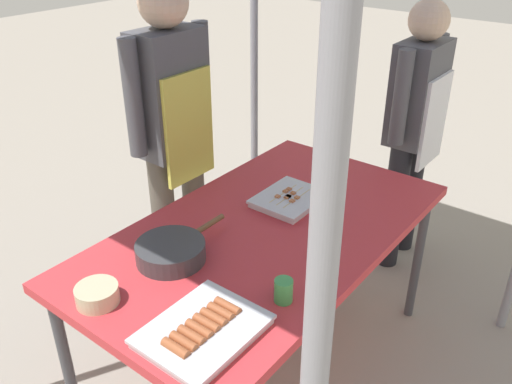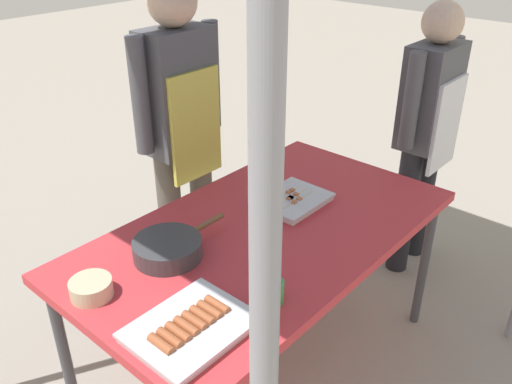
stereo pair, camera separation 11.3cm
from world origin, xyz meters
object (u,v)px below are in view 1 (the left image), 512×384
object	(u,v)px
tray_grilled_sausages	(203,330)
tray_meat_skewers	(290,199)
customer_nearby	(415,119)
stall_table	(266,239)
cooking_wok	(171,251)
condiment_bowl	(97,295)
vendor_woman	(173,123)
drink_cup_near_edge	(283,291)

from	to	relation	value
tray_grilled_sausages	tray_meat_skewers	xyz separation A→B (m)	(0.83, 0.26, -0.00)
tray_grilled_sausages	customer_nearby	world-z (taller)	customer_nearby
stall_table	tray_meat_skewers	world-z (taller)	tray_meat_skewers
cooking_wok	customer_nearby	size ratio (longest dim) A/B	0.28
tray_meat_skewers	cooking_wok	world-z (taller)	cooking_wok
stall_table	condiment_bowl	size ratio (longest dim) A/B	11.28
vendor_woman	drink_cup_near_edge	bearing A→B (deg)	63.07
tray_grilled_sausages	vendor_woman	bearing A→B (deg)	49.06
tray_meat_skewers	cooking_wok	distance (m)	0.62
condiment_bowl	drink_cup_near_edge	xyz separation A→B (m)	(0.38, -0.48, 0.01)
tray_meat_skewers	tray_grilled_sausages	bearing A→B (deg)	-162.83
stall_table	customer_nearby	xyz separation A→B (m)	(1.21, -0.10, 0.18)
stall_table	tray_meat_skewers	distance (m)	0.25
tray_grilled_sausages	tray_meat_skewers	size ratio (longest dim) A/B	1.19
tray_meat_skewers	customer_nearby	xyz separation A→B (m)	(0.97, -0.14, 0.11)
vendor_woman	tray_meat_skewers	bearing A→B (deg)	93.22
condiment_bowl	tray_grilled_sausages	bearing A→B (deg)	-75.31
stall_table	vendor_woman	xyz separation A→B (m)	(0.20, 0.71, 0.28)
tray_meat_skewers	drink_cup_near_edge	xyz separation A→B (m)	(-0.55, -0.36, 0.02)
cooking_wok	customer_nearby	world-z (taller)	customer_nearby
stall_table	tray_grilled_sausages	distance (m)	0.64
condiment_bowl	vendor_woman	bearing A→B (deg)	31.14
condiment_bowl	customer_nearby	size ratio (longest dim) A/B	0.09
cooking_wok	drink_cup_near_edge	xyz separation A→B (m)	(0.06, -0.46, 0.00)
stall_table	tray_meat_skewers	bearing A→B (deg)	10.86
tray_grilled_sausages	cooking_wok	world-z (taller)	cooking_wok
stall_table	drink_cup_near_edge	world-z (taller)	drink_cup_near_edge
drink_cup_near_edge	stall_table	bearing A→B (deg)	44.24
drink_cup_near_edge	tray_grilled_sausages	bearing A→B (deg)	160.51
tray_meat_skewers	customer_nearby	distance (m)	0.99
cooking_wok	condiment_bowl	distance (m)	0.32
tray_meat_skewers	customer_nearby	world-z (taller)	customer_nearby
stall_table	cooking_wok	bearing A→B (deg)	159.08
tray_grilled_sausages	drink_cup_near_edge	bearing A→B (deg)	-19.49
tray_grilled_sausages	tray_meat_skewers	bearing A→B (deg)	17.17
cooking_wok	tray_meat_skewers	bearing A→B (deg)	-9.32
condiment_bowl	tray_meat_skewers	bearing A→B (deg)	-7.31
tray_grilled_sausages	drink_cup_near_edge	distance (m)	0.30
tray_meat_skewers	drink_cup_near_edge	size ratio (longest dim) A/B	3.69
stall_table	vendor_woman	size ratio (longest dim) A/B	0.98
tray_grilled_sausages	condiment_bowl	distance (m)	0.39
condiment_bowl	drink_cup_near_edge	distance (m)	0.61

